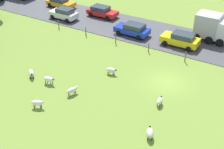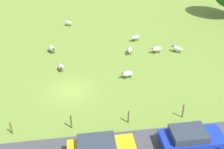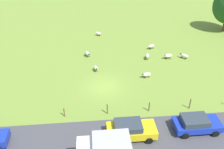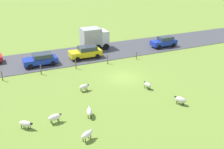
% 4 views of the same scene
% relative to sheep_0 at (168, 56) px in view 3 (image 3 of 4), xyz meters
% --- Properties ---
extents(ground_plane, '(160.00, 160.00, 0.00)m').
position_rel_sheep_0_xyz_m(ground_plane, '(6.24, -9.78, -0.54)').
color(ground_plane, olive).
extents(sheep_0, '(0.68, 1.25, 0.82)m').
position_rel_sheep_0_xyz_m(sheep_0, '(0.00, 0.00, 0.00)').
color(sheep_0, white).
rests_on(sheep_0, ground_plane).
extents(sheep_1, '(1.12, 0.60, 0.72)m').
position_rel_sheep_0_xyz_m(sheep_1, '(2.43, -10.68, -0.06)').
color(sheep_1, silver).
rests_on(sheep_1, ground_plane).
extents(sheep_2, '(1.32, 0.81, 0.75)m').
position_rel_sheep_0_xyz_m(sheep_2, '(-0.29, -3.03, -0.04)').
color(sheep_2, silver).
rests_on(sheep_2, ground_plane).
extents(sheep_3, '(0.94, 1.08, 0.71)m').
position_rel_sheep_0_xyz_m(sheep_3, '(-9.65, -9.77, -0.07)').
color(sheep_3, silver).
rests_on(sheep_3, ground_plane).
extents(sheep_4, '(1.16, 1.22, 0.73)m').
position_rel_sheep_0_xyz_m(sheep_4, '(0.11, 2.39, -0.07)').
color(sheep_4, silver).
rests_on(sheep_4, ground_plane).
extents(sheep_5, '(1.25, 1.00, 0.80)m').
position_rel_sheep_0_xyz_m(sheep_5, '(-1.86, -11.76, -0.03)').
color(sheep_5, beige).
rests_on(sheep_5, ground_plane).
extents(sheep_6, '(0.69, 1.21, 0.75)m').
position_rel_sheep_0_xyz_m(sheep_6, '(4.72, -4.26, -0.06)').
color(sheep_6, silver).
rests_on(sheep_6, ground_plane).
extents(sheep_7, '(0.90, 1.19, 0.78)m').
position_rel_sheep_0_xyz_m(sheep_7, '(-3.46, -1.68, -0.01)').
color(sheep_7, white).
rests_on(sheep_7, ground_plane).
extents(fence_post_0, '(0.12, 0.12, 1.07)m').
position_rel_sheep_0_xyz_m(fence_post_0, '(11.17, -14.24, -0.01)').
color(fence_post_0, brown).
rests_on(fence_post_0, ground_plane).
extents(fence_post_1, '(0.12, 0.12, 1.24)m').
position_rel_sheep_0_xyz_m(fence_post_1, '(11.17, -9.82, 0.08)').
color(fence_post_1, brown).
rests_on(fence_post_1, ground_plane).
extents(fence_post_2, '(0.12, 0.12, 1.16)m').
position_rel_sheep_0_xyz_m(fence_post_2, '(11.17, -5.40, 0.03)').
color(fence_post_2, brown).
rests_on(fence_post_2, ground_plane).
extents(fence_post_3, '(0.12, 0.12, 1.26)m').
position_rel_sheep_0_xyz_m(fence_post_3, '(11.17, -0.98, 0.09)').
color(fence_post_3, brown).
rests_on(fence_post_3, ground_plane).
extents(car_4, '(2.22, 4.51, 1.65)m').
position_rel_sheep_0_xyz_m(car_4, '(14.59, -7.95, 0.37)').
color(car_4, yellow).
rests_on(car_4, road_strip).
extents(car_5, '(2.21, 4.41, 1.54)m').
position_rel_sheep_0_xyz_m(car_5, '(14.35, -1.61, 0.32)').
color(car_5, '#1933B2').
rests_on(car_5, road_strip).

